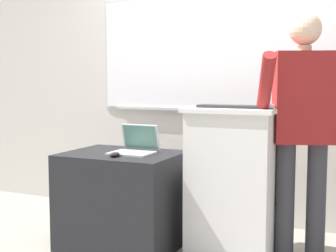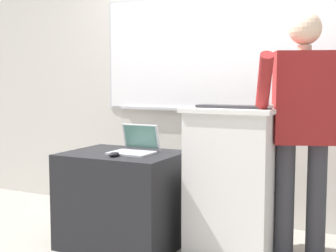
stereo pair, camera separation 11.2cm
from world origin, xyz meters
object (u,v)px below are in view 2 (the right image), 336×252
(side_desk, at_px, (123,199))
(computer_mouse_by_laptop, at_px, (114,154))
(computer_mouse_by_keyboard, at_px, (269,106))
(lectern_podium, at_px, (232,182))
(wireless_keyboard, at_px, (230,107))
(laptop, at_px, (136,145))
(person_presenter, at_px, (302,121))

(side_desk, height_order, computer_mouse_by_laptop, computer_mouse_by_laptop)
(side_desk, bearing_deg, computer_mouse_by_keyboard, 5.82)
(lectern_podium, relative_size, wireless_keyboard, 2.32)
(laptop, bearing_deg, computer_mouse_by_keyboard, 3.70)
(lectern_podium, bearing_deg, side_desk, -168.42)
(laptop, relative_size, wireless_keyboard, 0.67)
(person_presenter, height_order, computer_mouse_by_laptop, person_presenter)
(computer_mouse_by_keyboard, bearing_deg, lectern_podium, 168.04)
(wireless_keyboard, bearing_deg, person_presenter, 18.99)
(wireless_keyboard, height_order, computer_mouse_by_keyboard, computer_mouse_by_keyboard)
(laptop, bearing_deg, computer_mouse_by_laptop, -101.26)
(person_presenter, xyz_separation_m, computer_mouse_by_laptop, (-1.20, -0.44, -0.25))
(side_desk, relative_size, computer_mouse_by_laptop, 8.34)
(laptop, bearing_deg, side_desk, -153.46)
(computer_mouse_by_laptop, distance_m, computer_mouse_by_keyboard, 1.11)
(person_presenter, bearing_deg, laptop, 169.54)
(person_presenter, height_order, computer_mouse_by_keyboard, person_presenter)
(side_desk, height_order, person_presenter, person_presenter)
(side_desk, bearing_deg, wireless_keyboard, 7.31)
(computer_mouse_by_keyboard, bearing_deg, computer_mouse_by_laptop, -164.06)
(side_desk, height_order, computer_mouse_by_keyboard, computer_mouse_by_keyboard)
(side_desk, xyz_separation_m, computer_mouse_by_laptop, (0.05, -0.18, 0.37))
(side_desk, distance_m, wireless_keyboard, 1.07)
(lectern_podium, height_order, laptop, lectern_podium)
(side_desk, height_order, wireless_keyboard, wireless_keyboard)
(laptop, bearing_deg, person_presenter, 10.40)
(lectern_podium, relative_size, computer_mouse_by_keyboard, 10.52)
(computer_mouse_by_laptop, relative_size, computer_mouse_by_keyboard, 1.00)
(lectern_podium, height_order, side_desk, lectern_podium)
(laptop, height_order, computer_mouse_by_laptop, laptop)
(lectern_podium, bearing_deg, person_presenter, 11.82)
(wireless_keyboard, distance_m, computer_mouse_by_laptop, 0.87)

